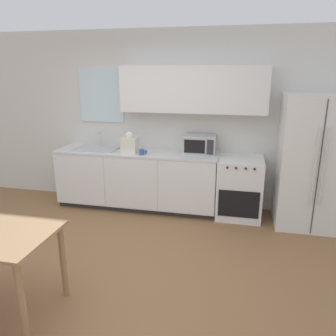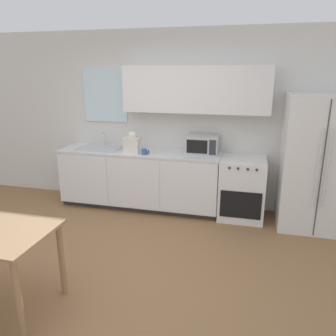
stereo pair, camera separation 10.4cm
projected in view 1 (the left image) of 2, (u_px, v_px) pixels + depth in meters
name	position (u px, v px, depth m)	size (l,w,h in m)	color
ground_plane	(114.00, 271.00, 3.55)	(12.00, 12.00, 0.00)	olive
wall_back	(165.00, 114.00, 5.07)	(12.00, 0.38, 2.70)	silver
kitchen_counter	(137.00, 179.00, 5.14)	(2.51, 0.64, 0.91)	#333333
oven_range	(239.00, 188.00, 4.81)	(0.64, 0.65, 0.88)	white
refrigerator	(313.00, 162.00, 4.43)	(0.89, 0.79, 1.81)	silver
kitchen_sink	(97.00, 148.00, 5.16)	(0.65, 0.44, 0.25)	#B7BABC
microwave	(200.00, 144.00, 4.87)	(0.47, 0.36, 0.27)	#B7BABC
coffee_mug	(142.00, 152.00, 4.79)	(0.11, 0.08, 0.09)	#335999
grocery_bag_0	(130.00, 144.00, 4.89)	(0.23, 0.20, 0.32)	silver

